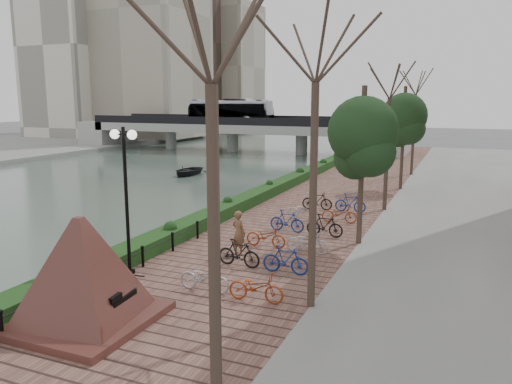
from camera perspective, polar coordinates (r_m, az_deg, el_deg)
The scene contains 14 objects.
ground at distance 17.61m, azimuth -22.31°, elevation -11.78°, with size 220.00×220.00×0.00m, color #59595B.
river_water at distance 45.62m, azimuth -13.55°, elevation 2.15°, with size 30.00×130.00×0.02m, color #47594E.
promenade at distance 30.50m, azimuth 7.40°, elevation -1.27°, with size 8.00×75.00×0.50m, color brown.
hedge at distance 33.75m, azimuth 3.00°, elevation 0.90°, with size 1.10×56.00×0.60m, color black.
chain_fence at distance 17.83m, azimuth -14.69°, elevation -8.13°, with size 0.10×14.10×0.70m.
granite_monument at distance 14.23m, azimuth -19.29°, elevation -8.39°, with size 5.56×5.56×2.92m.
lamppost at distance 17.26m, azimuth -14.75°, elevation 2.47°, with size 1.02×0.32×5.06m.
motorcycle at distance 14.26m, azimuth -15.06°, elevation -12.10°, with size 0.55×1.76×1.10m, color black, non-canonical shape.
pedestrian at distance 19.36m, azimuth -1.98°, elevation -4.67°, with size 0.64×0.42×1.75m, color brown.
bicycle_parking at distance 21.11m, azimuth 4.51°, elevation -4.53°, with size 2.40×14.69×1.00m.
street_trees at distance 24.45m, azimuth 13.63°, elevation 3.76°, with size 3.20×37.12×6.80m.
bridge at distance 62.48m, azimuth -2.75°, elevation 7.73°, with size 36.00×10.77×6.50m.
boat at distance 43.27m, azimuth -7.84°, elevation 2.43°, with size 2.64×3.70×0.77m, color black.
far_buildings at distance 94.45m, azimuth -12.35°, elevation 16.21°, with size 35.00×38.00×38.00m.
Camera 1 is at (11.85, -11.31, 6.46)m, focal length 35.00 mm.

